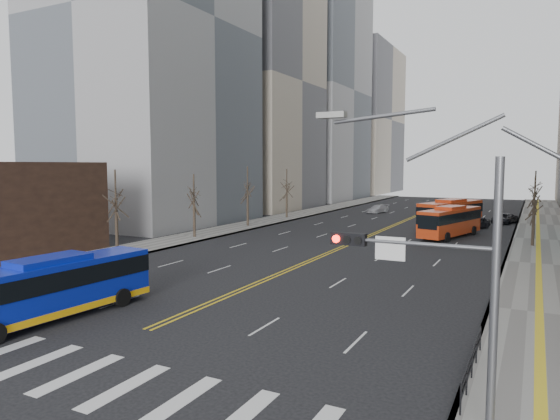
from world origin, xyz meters
name	(u,v)px	position (x,y,z in m)	size (l,w,h in m)	color
ground	(57,368)	(0.00, 0.00, 0.00)	(220.00, 220.00, 0.00)	black
sidewalk_right	(549,240)	(17.50, 45.00, 0.07)	(7.00, 130.00, 0.15)	slate
sidewalk_left	(260,223)	(-16.50, 45.00, 0.07)	(5.00, 130.00, 0.15)	slate
crosswalk	(57,368)	(0.00, 0.00, 0.01)	(26.70, 4.00, 0.01)	silver
centerline	(402,222)	(0.00, 55.00, 0.01)	(0.55, 100.00, 0.01)	gold
office_towers	(427,61)	(0.12, 68.51, 23.92)	(83.00, 134.00, 58.00)	gray
signal_mast	(441,268)	(13.77, 2.00, 4.86)	(5.37, 0.37, 9.39)	slate
pedestrian_railing	(472,360)	(14.30, 6.00, 0.82)	(0.06, 6.06, 1.02)	black
street_trees	(288,192)	(-7.18, 34.55, 4.87)	(35.20, 47.20, 7.60)	black
blue_bus	(51,287)	(-5.32, 4.00, 1.68)	(3.16, 11.09, 3.21)	#0B1EAC
red_bus_near	(450,220)	(8.04, 43.08, 1.89)	(5.23, 10.90, 3.39)	#B03212
red_bus_far	(451,212)	(7.03, 50.38, 2.02)	(6.25, 11.74, 3.64)	#B03212
car_white	(48,272)	(-12.38, 9.29, 0.71)	(1.51, 4.34, 1.43)	white
car_dark_mid	(476,223)	(9.76, 52.16, 0.73)	(1.72, 4.28, 1.46)	black
car_silver	(378,209)	(-6.59, 66.16, 0.66)	(1.84, 4.52, 1.31)	#AEAEB4
car_dark_far	(504,219)	(12.50, 59.52, 0.66)	(2.18, 4.73, 1.31)	black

